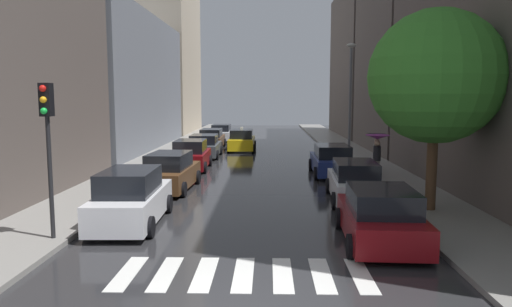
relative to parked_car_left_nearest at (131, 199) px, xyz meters
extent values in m
cube|color=#28282A|center=(3.81, 17.63, -0.86)|extent=(28.00, 72.00, 0.04)
cube|color=gray|center=(-2.69, 17.63, -0.76)|extent=(3.00, 72.00, 0.15)
cube|color=gray|center=(10.31, 17.63, -0.76)|extent=(3.00, 72.00, 0.15)
cube|color=silver|center=(1.11, -4.22, -0.83)|extent=(0.45, 2.20, 0.01)
cube|color=silver|center=(2.01, -4.22, -0.83)|extent=(0.45, 2.20, 0.01)
cube|color=silver|center=(2.91, -4.22, -0.83)|extent=(0.45, 2.20, 0.01)
cube|color=silver|center=(3.81, -4.22, -0.83)|extent=(0.45, 2.20, 0.01)
cube|color=silver|center=(4.71, -4.22, -0.83)|extent=(0.45, 2.20, 0.01)
cube|color=silver|center=(5.61, -4.22, -0.83)|extent=(0.45, 2.20, 0.01)
cube|color=silver|center=(6.51, -4.22, -0.83)|extent=(0.45, 2.20, 0.01)
cube|color=slate|center=(-7.19, 21.71, 4.26)|extent=(6.00, 20.25, 10.18)
cube|color=#B2A38C|center=(-7.19, 39.49, 12.08)|extent=(6.00, 13.22, 25.82)
cube|color=#564C47|center=(14.81, 20.93, 8.84)|extent=(6.00, 12.15, 19.36)
cube|color=#564C47|center=(14.81, 35.59, 6.69)|extent=(6.00, 15.63, 15.05)
cube|color=silver|center=(0.00, 0.06, -0.21)|extent=(1.92, 4.64, 0.90)
cube|color=black|center=(0.01, -0.17, 0.60)|extent=(1.64, 2.57, 0.73)
cylinder|color=black|center=(-0.94, 1.55, -0.52)|extent=(0.24, 0.65, 0.64)
cylinder|color=black|center=(0.84, 1.60, -0.52)|extent=(0.24, 0.65, 0.64)
cylinder|color=black|center=(-0.84, -1.48, -0.52)|extent=(0.24, 0.65, 0.64)
cylinder|color=black|center=(0.93, -1.42, -0.52)|extent=(0.24, 0.65, 0.64)
cube|color=brown|center=(0.08, 5.75, -0.25)|extent=(2.00, 4.63, 0.82)
cube|color=black|center=(0.07, 5.52, 0.50)|extent=(1.69, 2.57, 0.67)
cylinder|color=black|center=(-0.73, 7.29, -0.52)|extent=(0.25, 0.65, 0.64)
cylinder|color=black|center=(1.05, 7.21, -0.52)|extent=(0.25, 0.65, 0.64)
cylinder|color=black|center=(-0.88, 4.29, -0.52)|extent=(0.25, 0.65, 0.64)
cylinder|color=black|center=(0.90, 4.21, -0.52)|extent=(0.25, 0.65, 0.64)
cube|color=maroon|center=(0.03, 11.62, -0.24)|extent=(1.89, 4.21, 0.83)
cube|color=black|center=(0.04, 11.41, 0.52)|extent=(1.64, 2.32, 0.68)
cylinder|color=black|center=(-0.90, 12.98, -0.52)|extent=(0.23, 0.64, 0.64)
cylinder|color=black|center=(0.92, 13.01, -0.52)|extent=(0.23, 0.64, 0.64)
cylinder|color=black|center=(-0.85, 10.22, -0.52)|extent=(0.23, 0.64, 0.64)
cylinder|color=black|center=(0.97, 10.25, -0.52)|extent=(0.23, 0.64, 0.64)
cube|color=#474C51|center=(0.05, 17.21, -0.28)|extent=(1.96, 4.27, 0.75)
cube|color=black|center=(0.05, 17.00, 0.40)|extent=(1.72, 2.35, 0.62)
cylinder|color=black|center=(-0.93, 18.61, -0.52)|extent=(0.23, 0.64, 0.64)
cylinder|color=black|center=(1.00, 18.62, -0.52)|extent=(0.23, 0.64, 0.64)
cylinder|color=black|center=(-0.91, 15.80, -0.52)|extent=(0.23, 0.64, 0.64)
cylinder|color=black|center=(1.02, 15.82, -0.52)|extent=(0.23, 0.64, 0.64)
cube|color=brown|center=(-0.12, 22.78, -0.28)|extent=(1.77, 4.61, 0.76)
cube|color=black|center=(-0.12, 22.55, 0.41)|extent=(1.55, 2.54, 0.62)
cylinder|color=black|center=(-1.01, 24.29, -0.52)|extent=(0.22, 0.64, 0.64)
cylinder|color=black|center=(0.74, 24.30, -0.52)|extent=(0.22, 0.64, 0.64)
cylinder|color=black|center=(-0.99, 21.26, -0.52)|extent=(0.22, 0.64, 0.64)
cylinder|color=black|center=(0.76, 21.26, -0.52)|extent=(0.22, 0.64, 0.64)
cube|color=silver|center=(0.05, 29.16, -0.28)|extent=(1.86, 4.35, 0.75)
cube|color=black|center=(0.05, 28.95, 0.40)|extent=(1.61, 2.41, 0.62)
cylinder|color=black|center=(-0.81, 30.61, -0.52)|extent=(0.23, 0.64, 0.64)
cylinder|color=black|center=(0.97, 30.57, -0.52)|extent=(0.23, 0.64, 0.64)
cylinder|color=black|center=(-0.86, 27.75, -0.52)|extent=(0.23, 0.64, 0.64)
cylinder|color=black|center=(0.92, 27.72, -0.52)|extent=(0.23, 0.64, 0.64)
cube|color=maroon|center=(7.51, -1.70, -0.27)|extent=(2.13, 4.38, 0.77)
cube|color=black|center=(7.50, -1.92, 0.43)|extent=(1.81, 2.43, 0.63)
cylinder|color=black|center=(6.60, -0.25, -0.52)|extent=(0.25, 0.65, 0.64)
cylinder|color=black|center=(8.54, -0.33, -0.52)|extent=(0.25, 0.65, 0.64)
cylinder|color=black|center=(6.48, -3.08, -0.52)|extent=(0.25, 0.65, 0.64)
cylinder|color=black|center=(8.42, -3.16, -0.52)|extent=(0.25, 0.65, 0.64)
cube|color=silver|center=(7.76, 3.69, -0.27)|extent=(1.97, 4.59, 0.78)
cube|color=black|center=(7.75, 3.47, 0.44)|extent=(1.66, 2.55, 0.64)
cylinder|color=black|center=(6.95, 5.22, -0.52)|extent=(0.25, 0.65, 0.64)
cylinder|color=black|center=(8.71, 5.14, -0.52)|extent=(0.25, 0.65, 0.64)
cylinder|color=black|center=(6.81, 2.25, -0.52)|extent=(0.25, 0.65, 0.64)
cylinder|color=black|center=(8.56, 2.17, -0.52)|extent=(0.25, 0.65, 0.64)
cube|color=navy|center=(7.71, 10.03, -0.27)|extent=(1.90, 4.67, 0.78)
cube|color=black|center=(7.71, 9.80, 0.44)|extent=(1.67, 2.57, 0.64)
cylinder|color=black|center=(6.77, 11.57, -0.52)|extent=(0.22, 0.64, 0.64)
cylinder|color=black|center=(8.66, 11.57, -0.52)|extent=(0.22, 0.64, 0.64)
cylinder|color=black|center=(6.76, 8.49, -0.52)|extent=(0.22, 0.64, 0.64)
cylinder|color=black|center=(8.65, 8.49, -0.52)|extent=(0.22, 0.64, 0.64)
cube|color=yellow|center=(2.37, 21.20, -0.26)|extent=(1.86, 4.39, 0.80)
cube|color=black|center=(2.37, 20.98, 0.46)|extent=(1.63, 2.41, 0.65)
cube|color=#F2EDCC|center=(2.37, 20.98, 0.88)|extent=(0.20, 0.36, 0.18)
cylinder|color=black|center=(1.45, 22.64, -0.52)|extent=(0.22, 0.64, 0.64)
cylinder|color=black|center=(3.30, 22.64, -0.52)|extent=(0.22, 0.64, 0.64)
cylinder|color=black|center=(1.44, 19.75, -0.52)|extent=(0.22, 0.64, 0.64)
cylinder|color=black|center=(3.29, 19.75, -0.52)|extent=(0.22, 0.64, 0.64)
cylinder|color=brown|center=(10.12, 10.42, -0.28)|extent=(0.28, 0.28, 0.82)
cylinder|color=gray|center=(10.12, 10.42, 0.46)|extent=(0.36, 0.36, 0.65)
sphere|color=tan|center=(10.12, 10.42, 0.91)|extent=(0.26, 0.26, 0.26)
cone|color=black|center=(10.12, 10.42, 1.21)|extent=(1.00, 1.00, 0.20)
cylinder|color=#333338|center=(10.12, 10.42, 0.83)|extent=(0.02, 0.02, 0.75)
cylinder|color=gray|center=(9.59, 7.94, -0.24)|extent=(0.28, 0.28, 0.88)
cylinder|color=black|center=(9.59, 7.94, 0.55)|extent=(0.36, 0.36, 0.70)
sphere|color=tan|center=(9.59, 7.94, 1.04)|extent=(0.28, 0.28, 0.28)
cone|color=#8C1E8C|center=(9.59, 7.94, 1.34)|extent=(1.18, 1.18, 0.20)
cylinder|color=#333338|center=(9.59, 7.94, 0.94)|extent=(0.02, 0.02, 0.79)
cylinder|color=#513823|center=(10.06, 1.72, 0.65)|extent=(0.36, 0.36, 2.67)
sphere|color=#38842B|center=(10.06, 1.72, 3.92)|extent=(4.57, 4.57, 4.57)
cylinder|color=black|center=(-1.64, -1.99, 1.01)|extent=(0.12, 0.12, 3.40)
cube|color=black|center=(-1.64, -1.99, 3.16)|extent=(0.30, 0.30, 0.90)
sphere|color=red|center=(-1.64, -2.17, 3.46)|extent=(0.18, 0.18, 0.18)
sphere|color=#F2A519|center=(-1.64, -2.17, 3.16)|extent=(0.18, 0.18, 0.18)
sphere|color=green|center=(-1.64, -2.17, 2.86)|extent=(0.18, 0.18, 0.18)
cylinder|color=#595B60|center=(9.36, 14.43, 2.74)|extent=(0.16, 0.16, 6.86)
ellipsoid|color=beige|center=(9.36, 14.43, 6.32)|extent=(0.60, 0.28, 0.24)
camera|label=1|loc=(4.36, -14.76, 3.24)|focal=33.33mm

